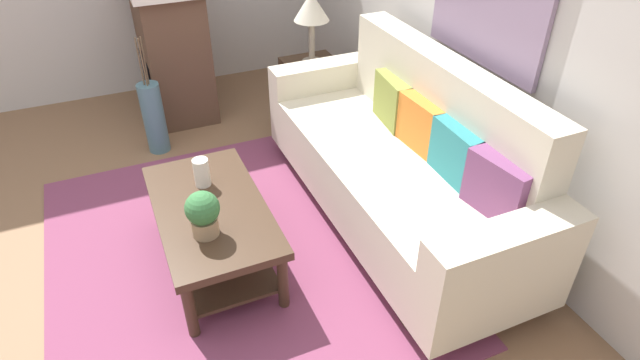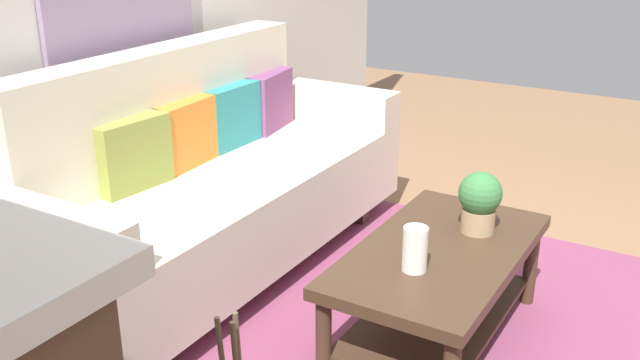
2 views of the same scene
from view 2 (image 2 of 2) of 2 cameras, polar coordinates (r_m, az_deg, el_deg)
area_rug at (r=3.12m, az=6.96°, el=-12.13°), size 2.51×2.17×0.01m
couch at (r=3.51m, az=-8.82°, el=-0.51°), size 2.27×0.84×1.08m
throw_pillow_olive at (r=3.26m, az=-14.72°, el=2.00°), size 0.37×0.16×0.32m
throw_pillow_orange at (r=3.51m, az=-10.64°, el=3.67°), size 0.37×0.14×0.32m
throw_pillow_teal at (r=3.77m, az=-7.10°, el=5.09°), size 0.36×0.13×0.32m
throw_pillow_plum at (r=4.04m, az=-4.01°, el=6.32°), size 0.37×0.17×0.32m
coffee_table at (r=2.96m, az=9.41°, el=-7.37°), size 1.10×0.60×0.43m
tabletop_vase at (r=2.69m, az=7.58°, el=-5.47°), size 0.09×0.09×0.17m
potted_plant_tabletop at (r=3.02m, az=12.61°, el=-1.58°), size 0.18×0.18×0.26m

